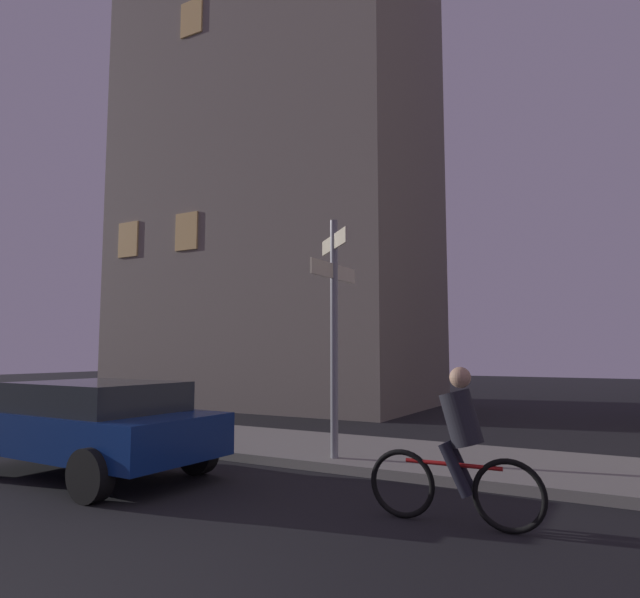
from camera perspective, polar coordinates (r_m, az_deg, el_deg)
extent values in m
cube|color=gray|center=(9.51, 7.14, -15.70)|extent=(40.00, 2.73, 0.14)
cylinder|color=gray|center=(8.72, 1.47, -3.91)|extent=(0.12, 0.12, 3.73)
cube|color=beige|center=(8.89, 1.44, 5.89)|extent=(0.91, 0.91, 0.24)
cube|color=beige|center=(8.81, 1.45, 2.87)|extent=(0.03, 1.46, 0.24)
cube|color=navy|center=(8.87, -22.87, -12.36)|extent=(4.04, 1.92, 0.57)
cube|color=#23282D|center=(8.64, -21.88, -9.30)|extent=(2.20, 1.72, 0.41)
cylinder|color=black|center=(10.48, -23.22, -12.96)|extent=(0.65, 0.24, 0.64)
cylinder|color=black|center=(7.35, -22.56, -16.40)|extent=(0.65, 0.24, 0.64)
cylinder|color=black|center=(8.52, -12.47, -15.11)|extent=(0.65, 0.24, 0.64)
sphere|color=#F9EFCC|center=(10.86, -26.59, -10.87)|extent=(0.16, 0.16, 0.16)
torus|color=black|center=(6.31, 8.46, -18.26)|extent=(0.72, 0.07, 0.72)
torus|color=black|center=(6.04, 18.88, -18.63)|extent=(0.72, 0.07, 0.72)
cylinder|color=red|center=(6.10, 13.49, -16.23)|extent=(1.00, 0.06, 0.04)
cylinder|color=#26262D|center=(6.01, 14.33, -11.80)|extent=(0.46, 0.33, 0.61)
sphere|color=tan|center=(5.97, 14.23, -7.84)|extent=(0.22, 0.22, 0.22)
cylinder|color=black|center=(6.01, 13.75, -16.68)|extent=(0.34, 0.13, 0.55)
cylinder|color=black|center=(6.18, 14.19, -16.36)|extent=(0.34, 0.13, 0.55)
cube|color=slate|center=(21.27, -4.49, 18.67)|extent=(10.54, 6.15, 20.93)
cube|color=#F2C672|center=(20.05, -19.14, 5.80)|extent=(0.90, 0.06, 1.20)
cube|color=#F2C672|center=(18.20, -13.59, 6.79)|extent=(0.90, 0.06, 1.20)
cube|color=#F2C672|center=(20.92, -13.09, 26.37)|extent=(0.90, 0.06, 1.20)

